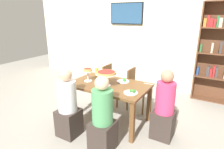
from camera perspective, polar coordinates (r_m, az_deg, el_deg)
ground_plane at (r=3.72m, az=-0.80°, el=-13.59°), size 12.00×12.00×0.00m
rear_partition at (r=5.22m, az=12.01°, el=11.42°), size 8.00×0.12×2.80m
dining_table at (r=3.44m, az=-0.85°, el=-4.42°), size 1.40×0.88×0.74m
television at (r=5.38m, az=4.39°, el=17.92°), size 0.95×0.05×0.56m
diner_near_right at (r=2.78m, az=-2.87°, el=-13.47°), size 0.34×0.34×1.15m
diner_near_left at (r=3.17m, az=-13.16°, el=-9.80°), size 0.34×0.34×1.15m
diner_head_east at (r=3.15m, az=15.48°, el=-10.17°), size 0.34×0.34×1.15m
chair_far_right at (r=3.98m, az=7.18°, el=-3.78°), size 0.40×0.40×0.87m
chair_far_left at (r=4.23m, az=-0.18°, el=-2.33°), size 0.40×0.40×0.87m
deep_dish_pizza_stand at (r=3.25m, az=-1.71°, el=0.22°), size 0.37×0.37×0.26m
personal_pizza_stand at (r=3.51m, az=-7.34°, el=0.78°), size 0.19×0.19×0.25m
salad_plate_near_diner at (r=3.02m, az=5.85°, el=-5.35°), size 0.22×0.22×0.07m
salad_plate_far_diner at (r=3.51m, az=3.52°, el=-1.89°), size 0.23×0.23×0.07m
beer_glass_amber_tall at (r=3.87m, az=-4.60°, el=0.89°), size 0.08×0.08×0.16m
water_glass_clear_near at (r=3.50m, az=-12.48°, el=-1.74°), size 0.07×0.07×0.11m
cutlery_fork_near at (r=3.46m, az=11.05°, el=-2.80°), size 0.18×0.03×0.00m
cutlery_knife_near at (r=3.04m, az=-1.27°, el=-5.32°), size 0.18×0.06×0.00m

